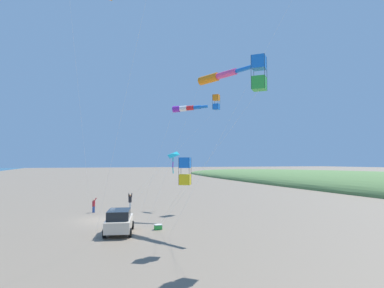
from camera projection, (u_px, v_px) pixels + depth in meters
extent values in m
plane|color=#756654|center=(101.00, 220.00, 30.58)|extent=(600.00, 600.00, 0.00)
cube|color=beige|center=(119.00, 223.00, 24.86)|extent=(2.78, 4.61, 0.84)
cube|color=black|center=(119.00, 214.00, 24.57)|extent=(2.17, 2.88, 0.68)
cylinder|color=black|center=(110.00, 225.00, 26.17)|extent=(0.36, 0.69, 0.66)
cylinder|color=black|center=(132.00, 225.00, 26.40)|extent=(0.36, 0.69, 0.66)
cylinder|color=black|center=(104.00, 233.00, 23.28)|extent=(0.36, 0.69, 0.66)
cylinder|color=black|center=(130.00, 233.00, 23.51)|extent=(0.36, 0.69, 0.66)
cube|color=green|center=(158.00, 227.00, 26.15)|extent=(0.60, 0.40, 0.36)
cube|color=white|center=(158.00, 225.00, 26.16)|extent=(0.62, 0.42, 0.06)
cube|color=silver|center=(130.00, 206.00, 37.15)|extent=(0.19, 0.34, 0.83)
cylinder|color=#232328|center=(130.00, 199.00, 37.19)|extent=(0.41, 0.41, 0.68)
sphere|color=#A37551|center=(130.00, 195.00, 37.22)|extent=(0.26, 0.26, 0.26)
cylinder|color=#232328|center=(132.00, 195.00, 37.10)|extent=(0.14, 0.43, 0.52)
cylinder|color=#232328|center=(129.00, 195.00, 37.01)|extent=(0.14, 0.43, 0.52)
cube|color=#335199|center=(94.00, 209.00, 34.94)|extent=(0.27, 0.15, 0.68)
cylinder|color=#B72833|center=(94.00, 204.00, 34.98)|extent=(0.33, 0.33, 0.56)
sphere|color=tan|center=(94.00, 200.00, 35.00)|extent=(0.21, 0.21, 0.21)
cylinder|color=#B72833|center=(95.00, 200.00, 35.18)|extent=(0.35, 0.10, 0.43)
cylinder|color=#B72833|center=(95.00, 200.00, 34.91)|extent=(0.35, 0.10, 0.43)
cylinder|color=purple|center=(176.00, 109.00, 34.21)|extent=(1.03, 0.99, 0.71)
cylinder|color=white|center=(183.00, 109.00, 34.05)|extent=(0.98, 0.91, 0.62)
cylinder|color=red|center=(190.00, 108.00, 33.89)|extent=(0.92, 0.83, 0.53)
cylinder|color=blue|center=(197.00, 107.00, 33.72)|extent=(0.87, 0.75, 0.43)
cylinder|color=blue|center=(204.00, 107.00, 33.56)|extent=(0.81, 0.67, 0.34)
cylinder|color=white|center=(157.00, 162.00, 35.10)|extent=(2.65, 3.40, 11.02)
cube|color=blue|center=(185.00, 163.00, 20.18)|extent=(0.91, 0.91, 0.66)
cube|color=yellow|center=(185.00, 180.00, 20.12)|extent=(0.91, 0.91, 0.66)
cylinder|color=black|center=(191.00, 171.00, 20.42)|extent=(0.02, 0.02, 1.73)
cylinder|color=black|center=(181.00, 171.00, 20.54)|extent=(0.02, 0.02, 1.73)
cylinder|color=black|center=(189.00, 171.00, 19.77)|extent=(0.02, 0.02, 1.73)
cylinder|color=black|center=(179.00, 171.00, 19.88)|extent=(0.02, 0.02, 1.73)
cylinder|color=white|center=(169.00, 208.00, 23.97)|extent=(0.41, 8.36, 4.10)
cylinder|color=white|center=(248.00, 84.00, 21.23)|extent=(8.10, 9.63, 21.41)
cylinder|color=white|center=(81.00, 118.00, 28.68)|extent=(2.38, 8.43, 19.06)
cylinder|color=orange|center=(209.00, 79.00, 29.34)|extent=(1.67, 2.12, 0.89)
cylinder|color=#EF4C93|center=(227.00, 74.00, 28.10)|extent=(1.48, 2.00, 0.68)
cylinder|color=blue|center=(246.00, 68.00, 26.87)|extent=(1.30, 1.88, 0.47)
cylinder|color=white|center=(174.00, 152.00, 28.68)|extent=(5.07, 0.06, 12.92)
cube|color=orange|center=(216.00, 98.00, 38.15)|extent=(0.98, 0.98, 0.69)
cube|color=blue|center=(216.00, 107.00, 38.08)|extent=(0.98, 0.98, 0.69)
cylinder|color=black|center=(220.00, 102.00, 38.29)|extent=(0.02, 0.02, 1.80)
cylinder|color=black|center=(215.00, 103.00, 38.58)|extent=(0.02, 0.02, 1.80)
cylinder|color=black|center=(218.00, 101.00, 37.66)|extent=(0.02, 0.02, 1.80)
cylinder|color=black|center=(212.00, 102.00, 37.94)|extent=(0.02, 0.02, 1.80)
cylinder|color=white|center=(169.00, 159.00, 38.60)|extent=(10.16, 5.61, 11.79)
cube|color=blue|center=(259.00, 63.00, 19.16)|extent=(1.13, 1.13, 0.80)
cube|color=green|center=(259.00, 83.00, 19.09)|extent=(1.13, 1.13, 0.80)
cylinder|color=black|center=(267.00, 74.00, 19.34)|extent=(0.02, 0.02, 2.07)
cylinder|color=black|center=(254.00, 75.00, 19.64)|extent=(0.02, 0.02, 2.07)
cylinder|color=black|center=(265.00, 71.00, 18.60)|extent=(0.02, 0.02, 2.07)
cylinder|color=black|center=(251.00, 72.00, 18.91)|extent=(0.02, 0.02, 2.07)
cylinder|color=white|center=(200.00, 171.00, 22.74)|extent=(3.70, 9.81, 9.84)
cylinder|color=white|center=(118.00, 130.00, 19.93)|extent=(2.35, 5.64, 15.05)
pyramid|color=#1EB7C6|center=(173.00, 154.00, 37.55)|extent=(1.49, 1.79, 0.76)
cylinder|color=black|center=(173.00, 155.00, 37.58)|extent=(1.02, 0.51, 0.86)
cylinder|color=#1EB7C6|center=(173.00, 159.00, 37.54)|extent=(0.17, 0.19, 0.70)
cylinder|color=purple|center=(173.00, 165.00, 37.50)|extent=(0.11, 0.17, 0.71)
cylinder|color=#1EB7C6|center=(173.00, 170.00, 37.48)|extent=(0.19, 0.20, 0.71)
cylinder|color=white|center=(150.00, 183.00, 35.83)|extent=(5.88, 1.19, 6.30)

